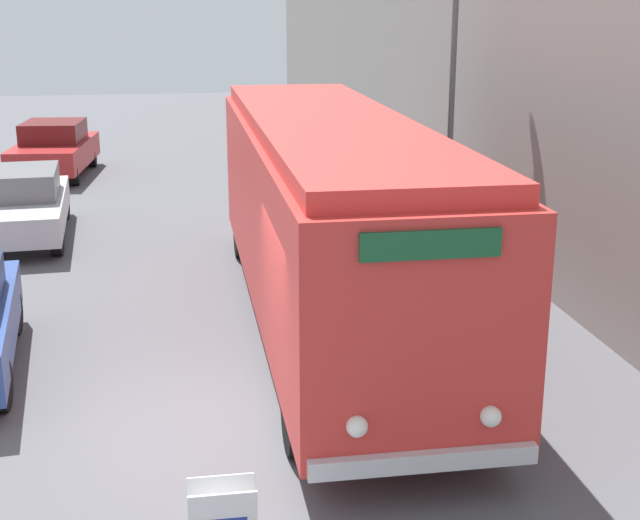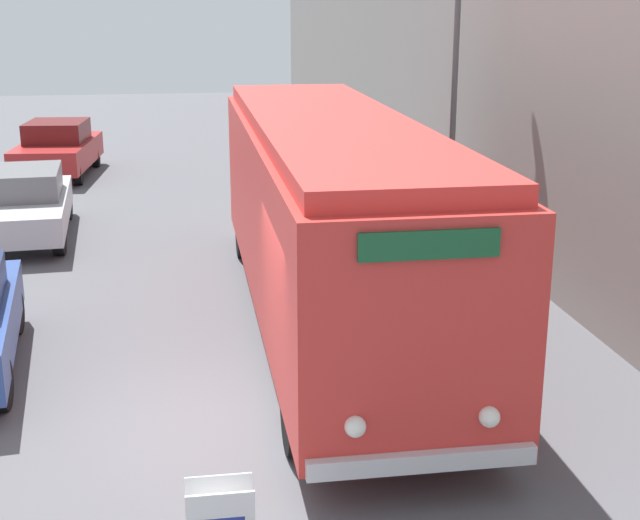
# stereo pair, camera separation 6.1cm
# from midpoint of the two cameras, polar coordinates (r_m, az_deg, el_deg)

# --- Properties ---
(ground_plane) EXTENTS (80.00, 80.00, 0.00)m
(ground_plane) POSITION_cam_midpoint_polar(r_m,az_deg,el_deg) (11.22, -6.20, -10.36)
(ground_plane) COLOR #56565B
(building_wall_right) EXTENTS (0.30, 60.00, 6.57)m
(building_wall_right) POSITION_cam_midpoint_polar(r_m,az_deg,el_deg) (21.09, 8.63, 11.49)
(building_wall_right) COLOR gray
(building_wall_right) RESTS_ON ground_plane
(vintage_bus) EXTENTS (2.49, 11.13, 3.31)m
(vintage_bus) POSITION_cam_midpoint_polar(r_m,az_deg,el_deg) (13.83, 0.50, 3.12)
(vintage_bus) COLOR black
(vintage_bus) RESTS_ON ground_plane
(streetlamp) EXTENTS (0.36, 0.36, 6.63)m
(streetlamp) POSITION_cam_midpoint_polar(r_m,az_deg,el_deg) (17.91, 8.49, 13.84)
(streetlamp) COLOR #595E60
(streetlamp) RESTS_ON ground_plane
(parked_car_mid) EXTENTS (2.00, 4.62, 1.50)m
(parked_car_mid) POSITION_cam_midpoint_polar(r_m,az_deg,el_deg) (20.32, -18.50, 3.42)
(parked_car_mid) COLOR black
(parked_car_mid) RESTS_ON ground_plane
(parked_car_far) EXTENTS (2.29, 4.34, 1.59)m
(parked_car_far) POSITION_cam_midpoint_polar(r_m,az_deg,el_deg) (27.32, -16.71, 6.82)
(parked_car_far) COLOR black
(parked_car_far) RESTS_ON ground_plane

